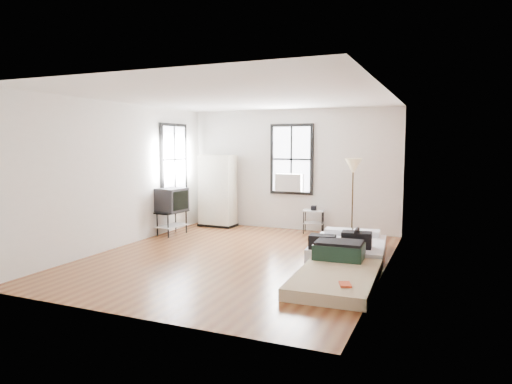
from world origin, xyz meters
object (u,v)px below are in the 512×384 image
at_px(mattress_main, 348,246).
at_px(mattress_bare, 337,270).
at_px(floor_lamp, 353,170).
at_px(tv_stand, 172,201).
at_px(wardrobe, 218,191).
at_px(side_table, 314,215).

relative_size(mattress_main, mattress_bare, 0.86).
xyz_separation_m(floor_lamp, tv_stand, (-3.71, -1.34, -0.71)).
height_order(wardrobe, floor_lamp, wardrobe).
height_order(mattress_main, side_table, side_table).
bearing_deg(side_table, tv_stand, -153.44).
relative_size(side_table, floor_lamp, 0.36).
bearing_deg(tv_stand, mattress_bare, -17.65).
distance_m(mattress_main, mattress_bare, 1.59).
bearing_deg(floor_lamp, mattress_bare, -82.52).
height_order(mattress_bare, wardrobe, wardrobe).
height_order(side_table, floor_lamp, floor_lamp).
xyz_separation_m(side_table, tv_stand, (-2.83, -1.41, 0.33)).
bearing_deg(mattress_main, floor_lamp, 93.46).
height_order(mattress_bare, tv_stand, tv_stand).
xyz_separation_m(mattress_main, side_table, (-1.13, 1.72, 0.26)).
bearing_deg(floor_lamp, wardrobe, 180.00).
bearing_deg(mattress_main, side_table, 118.03).
bearing_deg(floor_lamp, mattress_main, -81.22).
bearing_deg(tv_stand, floor_lamp, 26.87).
xyz_separation_m(wardrobe, floor_lamp, (3.27, 0.00, 0.59)).
height_order(floor_lamp, tv_stand, floor_lamp).
distance_m(mattress_main, floor_lamp, 2.12).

